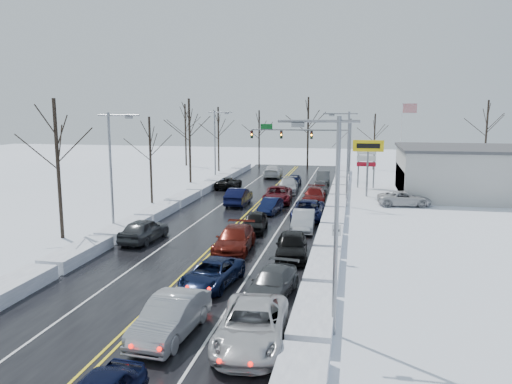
% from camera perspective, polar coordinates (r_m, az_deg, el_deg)
% --- Properties ---
extents(ground, '(160.00, 160.00, 0.00)m').
position_cam_1_polar(ground, '(39.93, -2.31, -3.92)').
color(ground, white).
rests_on(ground, ground).
extents(road_surface, '(14.00, 84.00, 0.01)m').
position_cam_1_polar(road_surface, '(41.82, -1.67, -3.29)').
color(road_surface, black).
rests_on(road_surface, ground).
extents(snow_bank_left, '(1.77, 72.00, 0.78)m').
position_cam_1_polar(snow_bank_left, '(44.11, -11.35, -2.81)').
color(snow_bank_left, white).
rests_on(snow_bank_left, ground).
extents(snow_bank_right, '(1.77, 72.00, 0.78)m').
position_cam_1_polar(snow_bank_right, '(40.84, 8.80, -3.72)').
color(snow_bank_right, white).
rests_on(snow_bank_right, ground).
extents(traffic_signal_mast, '(13.28, 0.39, 8.00)m').
position_cam_1_polar(traffic_signal_mast, '(66.09, 6.31, 6.18)').
color(traffic_signal_mast, slate).
rests_on(traffic_signal_mast, ground).
extents(tires_plus_sign, '(3.20, 0.34, 6.00)m').
position_cam_1_polar(tires_plus_sign, '(53.92, 12.69, 4.74)').
color(tires_plus_sign, slate).
rests_on(tires_plus_sign, ground).
extents(used_vehicles_sign, '(2.20, 0.22, 4.65)m').
position_cam_1_polar(used_vehicles_sign, '(60.05, 12.51, 3.61)').
color(used_vehicles_sign, slate).
rests_on(used_vehicles_sign, ground).
extents(speed_limit_sign, '(0.55, 0.09, 2.35)m').
position_cam_1_polar(speed_limit_sign, '(30.72, 9.17, -5.02)').
color(speed_limit_sign, slate).
rests_on(speed_limit_sign, ground).
extents(flagpole, '(1.87, 1.20, 10.00)m').
position_cam_1_polar(flagpole, '(68.09, 16.41, 6.32)').
color(flagpole, silver).
rests_on(flagpole, ground).
extents(dealership_building, '(20.40, 12.40, 5.30)m').
position_cam_1_polar(dealership_building, '(58.06, 25.98, 2.01)').
color(dealership_building, '#AFAFAA').
rests_on(dealership_building, ground).
extents(streetlight_se, '(3.20, 0.25, 9.00)m').
position_cam_1_polar(streetlight_se, '(20.15, 8.64, -1.97)').
color(streetlight_se, slate).
rests_on(streetlight_se, ground).
extents(streetlight_ne, '(3.20, 0.25, 9.00)m').
position_cam_1_polar(streetlight_ne, '(47.91, 10.23, 4.62)').
color(streetlight_ne, slate).
rests_on(streetlight_ne, ground).
extents(streetlight_sw, '(3.20, 0.25, 9.00)m').
position_cam_1_polar(streetlight_sw, '(38.18, -16.02, 3.19)').
color(streetlight_sw, slate).
rests_on(streetlight_sw, ground).
extents(streetlight_nw, '(3.20, 0.25, 9.00)m').
position_cam_1_polar(streetlight_nw, '(64.28, -4.55, 5.96)').
color(streetlight_nw, slate).
rests_on(streetlight_nw, ground).
extents(tree_left_b, '(4.00, 4.00, 10.00)m').
position_cam_1_polar(tree_left_b, '(37.93, -21.85, 5.37)').
color(tree_left_b, '#2D231C').
rests_on(tree_left_b, ground).
extents(tree_left_c, '(3.40, 3.40, 8.50)m').
position_cam_1_polar(tree_left_c, '(49.89, -12.03, 5.48)').
color(tree_left_c, '#2D231C').
rests_on(tree_left_c, ground).
extents(tree_left_d, '(4.20, 4.20, 10.50)m').
position_cam_1_polar(tree_left_d, '(63.13, -7.63, 7.68)').
color(tree_left_d, '#2D231C').
rests_on(tree_left_d, ground).
extents(tree_left_e, '(3.80, 3.80, 9.50)m').
position_cam_1_polar(tree_left_e, '(74.50, -4.33, 7.47)').
color(tree_left_e, '#2D231C').
rests_on(tree_left_e, ground).
extents(tree_far_a, '(4.00, 4.00, 10.00)m').
position_cam_1_polar(tree_far_a, '(82.37, -8.08, 7.85)').
color(tree_far_a, '#2D231C').
rests_on(tree_far_a, ground).
extents(tree_far_b, '(3.60, 3.60, 9.00)m').
position_cam_1_polar(tree_far_b, '(80.24, 0.36, 7.40)').
color(tree_far_b, '#2D231C').
rests_on(tree_far_b, ground).
extents(tree_far_c, '(4.40, 4.40, 11.00)m').
position_cam_1_polar(tree_far_c, '(77.09, 5.98, 8.30)').
color(tree_far_c, '#2D231C').
rests_on(tree_far_c, ground).
extents(tree_far_d, '(3.40, 3.40, 8.50)m').
position_cam_1_polar(tree_far_d, '(78.36, 13.42, 6.83)').
color(tree_far_d, '#2D231C').
rests_on(tree_far_d, ground).
extents(tree_far_e, '(4.20, 4.20, 10.50)m').
position_cam_1_polar(tree_far_e, '(80.99, 24.91, 7.28)').
color(tree_far_e, '#2D231C').
rests_on(tree_far_e, ground).
extents(queued_car_1, '(2.11, 5.14, 1.65)m').
position_cam_1_polar(queued_car_1, '(21.75, -9.68, -15.90)').
color(queued_car_1, '#94979B').
rests_on(queued_car_1, ground).
extents(queued_car_2, '(2.87, 5.10, 1.34)m').
position_cam_1_polar(queued_car_2, '(27.03, -5.01, -10.60)').
color(queued_car_2, black).
rests_on(queued_car_2, ground).
extents(queued_car_3, '(2.47, 5.59, 1.60)m').
position_cam_1_polar(queued_car_3, '(33.10, -2.46, -6.77)').
color(queued_car_3, '#54120B').
rests_on(queued_car_3, ground).
extents(queued_car_4, '(1.96, 4.38, 1.46)m').
position_cam_1_polar(queued_car_4, '(38.35, -0.15, -4.48)').
color(queued_car_4, black).
rests_on(queued_car_4, ground).
extents(queued_car_5, '(1.85, 4.19, 1.34)m').
position_cam_1_polar(queued_car_5, '(44.88, 1.66, -2.41)').
color(queued_car_5, black).
rests_on(queued_car_5, ground).
extents(queued_car_6, '(3.09, 5.98, 1.61)m').
position_cam_1_polar(queued_car_6, '(49.80, 2.48, -1.22)').
color(queued_car_6, '#4A0910').
rests_on(queued_car_6, ground).
extents(queued_car_7, '(2.53, 5.51, 1.56)m').
position_cam_1_polar(queued_car_7, '(55.79, 3.63, -0.06)').
color(queued_car_7, '#AAACB2').
rests_on(queued_car_7, ground).
extents(queued_car_8, '(1.64, 3.96, 1.34)m').
position_cam_1_polar(queued_car_8, '(61.04, 4.34, 0.76)').
color(queued_car_8, black).
rests_on(queued_car_8, ground).
extents(queued_car_10, '(3.05, 5.92, 1.60)m').
position_cam_1_polar(queued_car_10, '(20.78, -0.48, -17.02)').
color(queued_car_10, silver).
rests_on(queued_car_10, ground).
extents(queued_car_11, '(2.51, 4.94, 1.37)m').
position_cam_1_polar(queued_car_11, '(25.51, 1.86, -11.83)').
color(queued_car_11, '#3A3D3F').
rests_on(queued_car_11, ground).
extents(queued_car_12, '(2.43, 5.02, 1.65)m').
position_cam_1_polar(queued_car_12, '(31.71, 4.08, -7.52)').
color(queued_car_12, black).
rests_on(queued_car_12, ground).
extents(queued_car_13, '(1.82, 4.75, 1.55)m').
position_cam_1_polar(queued_car_13, '(38.71, 5.42, -4.39)').
color(queued_car_13, '#A8ABB1').
rests_on(queued_car_13, ground).
extents(queued_car_14, '(2.60, 5.60, 1.55)m').
position_cam_1_polar(queued_car_14, '(42.73, 5.92, -3.07)').
color(queued_car_14, black).
rests_on(queued_car_14, ground).
extents(queued_car_15, '(2.18, 5.21, 1.50)m').
position_cam_1_polar(queued_car_15, '(50.00, 6.67, -1.23)').
color(queued_car_15, '#520B0A').
rests_on(queued_car_15, ground).
extents(queued_car_16, '(1.86, 4.24, 1.42)m').
position_cam_1_polar(queued_car_16, '(55.82, 7.28, -0.12)').
color(queued_car_16, '#3C3F41').
rests_on(queued_car_16, ground).
extents(queued_car_17, '(1.80, 4.67, 1.52)m').
position_cam_1_polar(queued_car_17, '(63.04, 7.69, 0.98)').
color(queued_car_17, '#383B3D').
rests_on(queued_car_17, ground).
extents(oncoming_car_0, '(1.80, 5.09, 1.67)m').
position_cam_1_polar(oncoming_car_0, '(48.75, -2.00, -1.45)').
color(oncoming_car_0, black).
rests_on(oncoming_car_0, ground).
extents(oncoming_car_1, '(2.51, 4.93, 1.33)m').
position_cam_1_polar(oncoming_car_1, '(58.74, -3.12, 0.43)').
color(oncoming_car_1, black).
rests_on(oncoming_car_1, ground).
extents(oncoming_car_2, '(2.64, 5.84, 1.66)m').
position_cam_1_polar(oncoming_car_2, '(68.25, 1.95, 1.71)').
color(oncoming_car_2, silver).
rests_on(oncoming_car_2, ground).
extents(oncoming_car_3, '(2.33, 4.97, 1.64)m').
position_cam_1_polar(oncoming_car_3, '(36.37, -12.63, -5.50)').
color(oncoming_car_3, '#393B3E').
rests_on(oncoming_car_3, ground).
extents(parked_car_0, '(5.31, 2.87, 1.41)m').
position_cam_1_polar(parked_car_0, '(50.27, 16.57, -1.51)').
color(parked_car_0, silver).
rests_on(parked_car_0, ground).
extents(parked_car_1, '(2.47, 5.55, 1.58)m').
position_cam_1_polar(parked_car_1, '(54.14, 19.44, -0.89)').
color(parked_car_1, '#434648').
rests_on(parked_car_1, ground).
extents(parked_car_2, '(2.12, 4.53, 1.50)m').
position_cam_1_polar(parked_car_2, '(60.43, 16.72, 0.29)').
color(parked_car_2, '#45484B').
rests_on(parked_car_2, ground).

